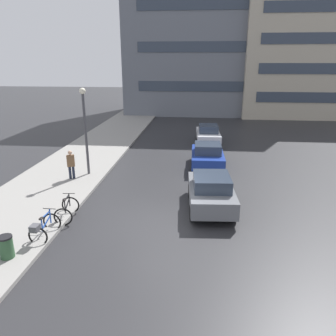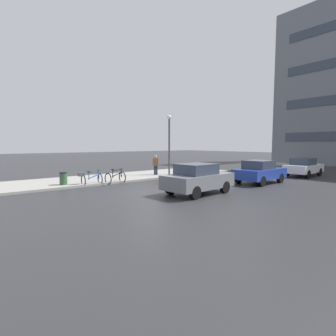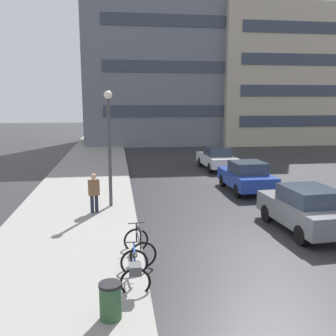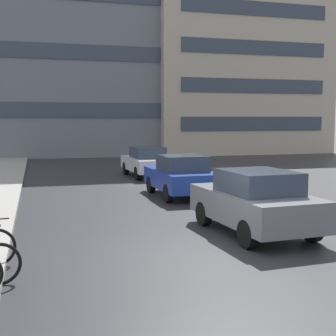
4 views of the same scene
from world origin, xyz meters
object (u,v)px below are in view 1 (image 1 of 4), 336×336
(bicycle_second, at_px, (67,210))
(car_grey, at_px, (211,191))
(car_blue, at_px, (207,155))
(pedestrian, at_px, (71,164))
(bicycle_nearest, at_px, (43,228))
(streetlamp, at_px, (85,123))
(car_white, at_px, (208,134))
(trash_bin, at_px, (6,249))

(bicycle_second, xyz_separation_m, car_grey, (5.91, 1.64, 0.39))
(car_blue, relative_size, pedestrian, 2.22)
(bicycle_nearest, distance_m, car_blue, 11.04)
(bicycle_second, height_order, streetlamp, streetlamp)
(bicycle_nearest, bearing_deg, car_white, 68.09)
(car_blue, height_order, trash_bin, car_blue)
(car_grey, bearing_deg, streetlamp, 151.62)
(bicycle_second, distance_m, car_blue, 9.55)
(car_grey, height_order, trash_bin, car_grey)
(bicycle_second, height_order, car_blue, car_blue)
(car_blue, bearing_deg, bicycle_second, -127.80)
(streetlamp, xyz_separation_m, trash_bin, (0.10, -8.39, -2.56))
(car_white, relative_size, pedestrian, 2.35)
(bicycle_nearest, bearing_deg, bicycle_second, 82.79)
(streetlamp, bearing_deg, car_blue, 18.41)
(trash_bin, bearing_deg, bicycle_nearest, 68.19)
(car_grey, height_order, car_white, car_grey)
(bicycle_second, distance_m, trash_bin, 3.18)
(pedestrian, bearing_deg, streetlamp, 54.62)
(car_grey, bearing_deg, bicycle_second, -164.50)
(car_grey, height_order, pedestrian, pedestrian)
(pedestrian, distance_m, streetlamp, 2.32)
(bicycle_second, relative_size, trash_bin, 1.39)
(bicycle_second, distance_m, streetlamp, 5.97)
(car_white, bearing_deg, streetlamp, -129.10)
(car_blue, height_order, pedestrian, pedestrian)
(bicycle_nearest, bearing_deg, trash_bin, -111.81)
(bicycle_nearest, height_order, trash_bin, bicycle_nearest)
(trash_bin, bearing_deg, car_white, 68.10)
(bicycle_nearest, bearing_deg, streetlamp, 95.39)
(pedestrian, height_order, streetlamp, streetlamp)
(bicycle_nearest, xyz_separation_m, car_grey, (6.12, 3.32, 0.32))
(bicycle_nearest, relative_size, bicycle_second, 1.12)
(car_white, height_order, streetlamp, streetlamp)
(car_grey, relative_size, pedestrian, 2.31)
(bicycle_second, xyz_separation_m, car_white, (5.99, 13.75, 0.34))
(bicycle_nearest, relative_size, pedestrian, 0.83)
(bicycle_nearest, distance_m, bicycle_second, 1.69)
(bicycle_second, relative_size, car_blue, 0.33)
(streetlamp, height_order, trash_bin, streetlamp)
(bicycle_second, distance_m, car_grey, 6.15)
(car_grey, distance_m, pedestrian, 7.92)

